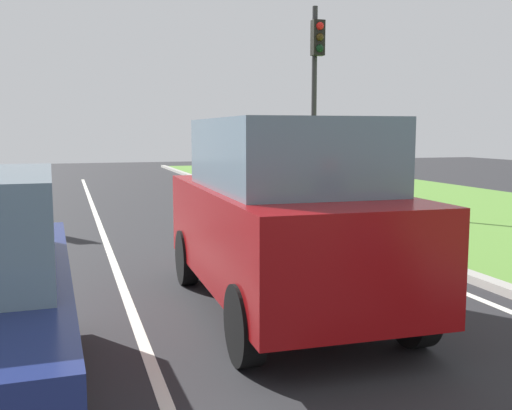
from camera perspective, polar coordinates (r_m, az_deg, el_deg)
The scene contains 7 objects.
ground_plane at distance 11.66m, azimuth -10.57°, elevation -3.61°, with size 60.00×60.00×0.00m, color #262628.
lane_line_center at distance 11.59m, azimuth -14.01°, elevation -3.75°, with size 0.12×32.00×0.01m, color silver.
lane_line_right_edge at distance 12.60m, azimuth 5.91°, elevation -2.72°, with size 0.12×32.00×0.01m, color silver.
grass_verge_right at distance 15.22m, azimuth 23.09°, elevation -1.46°, with size 9.00×48.00×0.06m, color #548433.
curb_right at distance 12.80m, azimuth 7.97°, elevation -2.34°, with size 0.24×48.00×0.12m, color #9E9B93.
car_suv_ahead at distance 7.03m, azimuth 2.56°, elevation -0.89°, with size 2.05×4.54×2.28m.
traffic_light_near_right at distance 16.18m, azimuth 5.74°, elevation 12.08°, with size 0.32×0.50×5.38m.
Camera 1 is at (-1.38, 2.63, 2.14)m, focal length 41.96 mm.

